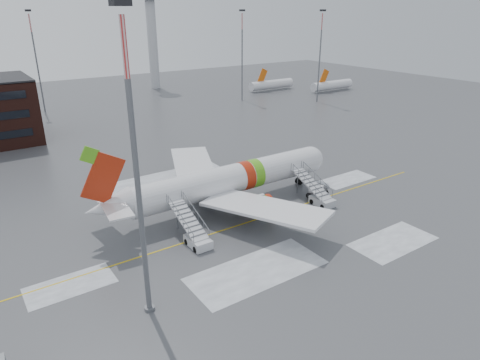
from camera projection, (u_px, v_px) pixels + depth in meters
ground at (248, 218)px, 53.33m from camera, size 260.00×260.00×0.00m
airliner at (225, 181)px, 55.60m from camera, size 35.03×32.97×11.18m
airstair_fwd at (318, 196)px, 57.01m from camera, size 2.05×7.70×3.48m
airstair_aft at (195, 235)px, 47.14m from camera, size 2.05×7.70×3.48m
pushback_tug at (317, 192)px, 58.96m from camera, size 3.48×3.11×1.76m
light_mast_near at (136, 170)px, 32.23m from camera, size 1.20×1.20×24.86m
control_tower at (152, 28)px, 134.91m from camera, size 6.40×6.40×30.00m
light_mast_far_ne at (242, 50)px, 117.75m from camera, size 1.20×1.20×24.25m
light_mast_far_n at (36, 55)px, 103.75m from camera, size 1.20×1.20×24.25m
light_mast_far_e at (320, 51)px, 115.43m from camera, size 1.20×1.20×24.25m
distant_aircraft at (292, 92)px, 135.18m from camera, size 35.00×18.00×8.00m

